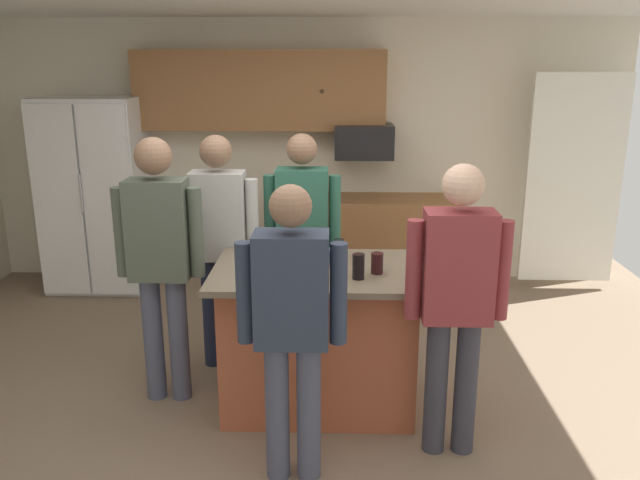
{
  "coord_description": "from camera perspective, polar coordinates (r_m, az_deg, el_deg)",
  "views": [
    {
      "loc": [
        0.35,
        -3.73,
        2.24
      ],
      "look_at": [
        0.24,
        0.43,
        1.05
      ],
      "focal_mm": 36.23,
      "sensor_mm": 36.0,
      "label": 1
    }
  ],
  "objects": [
    {
      "name": "floor",
      "position": [
        4.37,
        -3.35,
        -14.94
      ],
      "size": [
        7.04,
        7.04,
        0.0
      ],
      "primitive_type": "plane",
      "color": "#7F6B56",
      "rests_on": "ground"
    },
    {
      "name": "kitchen_island",
      "position": [
        4.25,
        -0.11,
        -8.53
      ],
      "size": [
        1.34,
        0.87,
        0.95
      ],
      "color": "#AD5638",
      "rests_on": "ground"
    },
    {
      "name": "glass_dark_ale",
      "position": [
        4.06,
        0.22,
        -1.52
      ],
      "size": [
        0.06,
        0.06,
        0.15
      ],
      "color": "black",
      "rests_on": "kitchen_island"
    },
    {
      "name": "mug_blue_stoneware",
      "position": [
        4.17,
        1.17,
        -1.43
      ],
      "size": [
        0.13,
        0.09,
        0.09
      ],
      "color": "#4C6B99",
      "rests_on": "kitchen_island"
    },
    {
      "name": "tumbler_amber",
      "position": [
        4.21,
        -1.29,
        -0.9
      ],
      "size": [
        0.07,
        0.07,
        0.15
      ],
      "color": "black",
      "rests_on": "kitchen_island"
    },
    {
      "name": "person_guest_by_door",
      "position": [
        4.81,
        -1.56,
        0.87
      ],
      "size": [
        0.57,
        0.22,
        1.71
      ],
      "rotation": [
        0.0,
        0.0,
        -1.39
      ],
      "color": "#4C5166",
      "rests_on": "ground"
    },
    {
      "name": "cabinet_run_lower",
      "position": [
        6.47,
        3.73,
        -0.15
      ],
      "size": [
        1.8,
        0.63,
        0.9
      ],
      "color": "#936038",
      "rests_on": "ground"
    },
    {
      "name": "person_host_foreground",
      "position": [
        3.64,
        11.97,
        -4.6
      ],
      "size": [
        0.57,
        0.22,
        1.7
      ],
      "rotation": [
        0.0,
        0.0,
        2.56
      ],
      "color": "#383842",
      "rests_on": "ground"
    },
    {
      "name": "french_door_window_panel",
      "position": [
        6.63,
        21.47,
        4.94
      ],
      "size": [
        0.9,
        0.06,
        2.0
      ],
      "primitive_type": "cube",
      "color": "white",
      "rests_on": "ground"
    },
    {
      "name": "person_guest_right",
      "position": [
        4.25,
        -13.95,
        -1.1
      ],
      "size": [
        0.57,
        0.23,
        1.77
      ],
      "rotation": [
        0.0,
        0.0,
        -0.05
      ],
      "color": "#4C5166",
      "rests_on": "ground"
    },
    {
      "name": "glass_short_whisky",
      "position": [
        3.98,
        5.07,
        -2.06
      ],
      "size": [
        0.08,
        0.08,
        0.13
      ],
      "color": "black",
      "rests_on": "kitchen_island"
    },
    {
      "name": "microwave_over_range",
      "position": [
        6.29,
        3.89,
        8.69
      ],
      "size": [
        0.56,
        0.4,
        0.32
      ],
      "primitive_type": "cube",
      "color": "black"
    },
    {
      "name": "mug_ceramic_white",
      "position": [
        3.79,
        -1.42,
        -3.1
      ],
      "size": [
        0.12,
        0.08,
        0.11
      ],
      "color": "#4C6B99",
      "rests_on": "kitchen_island"
    },
    {
      "name": "refrigerator",
      "position": [
        6.68,
        -19.1,
        3.8
      ],
      "size": [
        0.95,
        0.76,
        1.87
      ],
      "color": "white",
      "rests_on": "ground"
    },
    {
      "name": "person_guest_left",
      "position": [
        4.66,
        -8.87,
        0.31
      ],
      "size": [
        0.57,
        0.23,
        1.72
      ],
      "rotation": [
        0.0,
        0.0,
        -0.65
      ],
      "color": "#232D4C",
      "rests_on": "ground"
    },
    {
      "name": "cabinet_run_upper",
      "position": [
        6.38,
        -5.3,
        13.05
      ],
      "size": [
        2.4,
        0.38,
        0.75
      ],
      "color": "#936038"
    },
    {
      "name": "person_elder_center",
      "position": [
        3.35,
        -2.5,
        -6.84
      ],
      "size": [
        0.57,
        0.22,
        1.64
      ],
      "rotation": [
        0.0,
        0.0,
        1.42
      ],
      "color": "#4C5166",
      "rests_on": "ground"
    },
    {
      "name": "glass_pilsner",
      "position": [
        3.88,
        3.41,
        -2.35
      ],
      "size": [
        0.07,
        0.07,
        0.16
      ],
      "color": "black",
      "rests_on": "kitchen_island"
    },
    {
      "name": "back_wall",
      "position": [
        6.61,
        -1.48,
        7.77
      ],
      "size": [
        6.4,
        0.1,
        2.6
      ],
      "primitive_type": "cube",
      "color": "beige",
      "rests_on": "ground"
    },
    {
      "name": "glass_stout_tall",
      "position": [
        4.26,
        1.69,
        -0.79
      ],
      "size": [
        0.07,
        0.07,
        0.13
      ],
      "color": "black",
      "rests_on": "kitchen_island"
    }
  ]
}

